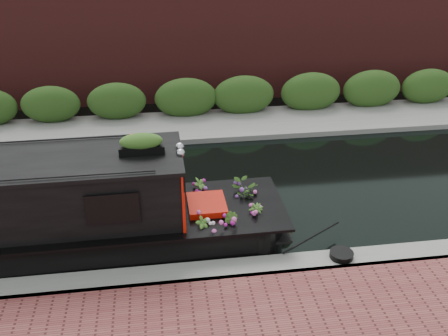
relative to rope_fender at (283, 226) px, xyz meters
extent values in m
plane|color=black|center=(-1.68, 1.92, -0.16)|extent=(80.00, 80.00, 0.00)
cube|color=gray|center=(-1.68, -1.38, -0.16)|extent=(40.00, 0.60, 0.50)
cube|color=gray|center=(-1.68, 6.12, -0.16)|extent=(40.00, 2.40, 0.34)
cube|color=#284818|center=(-1.68, 7.02, -0.16)|extent=(40.00, 1.10, 2.80)
cube|color=#521E1C|center=(-1.68, 9.12, -0.16)|extent=(40.00, 1.00, 8.00)
cube|color=red|center=(-2.24, 0.00, 1.28)|extent=(0.07, 1.77, 1.36)
cube|color=black|center=(-3.59, -0.90, 1.35)|extent=(0.91, 0.04, 0.56)
cube|color=red|center=(-1.72, 0.00, 0.54)|extent=(0.81, 0.91, 0.51)
sphere|color=silver|center=(-2.23, -0.14, 2.07)|extent=(0.18, 0.18, 0.18)
sphere|color=silver|center=(-2.23, 0.14, 2.07)|extent=(0.18, 0.18, 0.18)
cube|color=black|center=(-2.99, 0.00, 2.12)|extent=(0.90, 0.25, 0.17)
ellipsoid|color=#D06217|center=(-2.99, 0.00, 2.33)|extent=(0.99, 0.27, 0.24)
imported|color=#3B6822|center=(-1.88, -0.69, 0.58)|extent=(0.36, 0.32, 0.57)
imported|color=#3B6822|center=(-1.30, -0.71, 0.60)|extent=(0.40, 0.42, 0.61)
imported|color=#3B6822|center=(-0.79, 0.47, 0.63)|extent=(0.65, 0.57, 0.68)
imported|color=#3B6822|center=(-0.71, -0.34, 0.57)|extent=(0.41, 0.41, 0.55)
imported|color=#3B6822|center=(-1.79, 0.77, 0.62)|extent=(0.39, 0.41, 0.65)
cylinder|color=brown|center=(0.00, 0.00, 0.00)|extent=(0.33, 0.39, 0.33)
cylinder|color=black|center=(0.88, -1.35, 0.15)|extent=(0.48, 0.48, 0.12)
camera|label=1|loc=(-2.60, -9.03, 6.47)|focal=40.00mm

